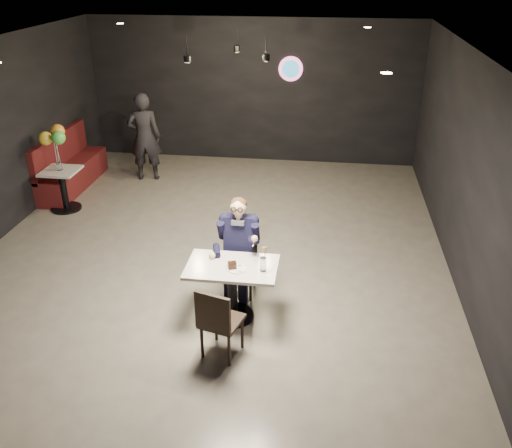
# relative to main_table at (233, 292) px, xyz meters

# --- Properties ---
(floor) EXTENTS (9.00, 9.00, 0.00)m
(floor) POSITION_rel_main_table_xyz_m (-0.58, 1.40, -0.38)
(floor) COLOR gray
(floor) RESTS_ON ground
(wall_sign) EXTENTS (0.50, 0.06, 0.50)m
(wall_sign) POSITION_rel_main_table_xyz_m (0.22, 5.87, 1.62)
(wall_sign) COLOR pink
(wall_sign) RESTS_ON floor
(pendant_lights) EXTENTS (1.40, 1.20, 0.36)m
(pendant_lights) POSITION_rel_main_table_xyz_m (-0.58, 3.40, 2.51)
(pendant_lights) COLOR black
(pendant_lights) RESTS_ON floor
(main_table) EXTENTS (1.10, 0.70, 0.75)m
(main_table) POSITION_rel_main_table_xyz_m (0.00, 0.00, 0.00)
(main_table) COLOR silver
(main_table) RESTS_ON floor
(chair_far) EXTENTS (0.42, 0.46, 0.92)m
(chair_far) POSITION_rel_main_table_xyz_m (0.00, 0.55, 0.09)
(chair_far) COLOR black
(chair_far) RESTS_ON floor
(chair_near) EXTENTS (0.53, 0.56, 0.92)m
(chair_near) POSITION_rel_main_table_xyz_m (0.00, -0.69, 0.09)
(chair_near) COLOR black
(chair_near) RESTS_ON floor
(seated_man) EXTENTS (0.60, 0.80, 1.44)m
(seated_man) POSITION_rel_main_table_xyz_m (0.00, 0.55, 0.34)
(seated_man) COLOR black
(seated_man) RESTS_ON floor
(dessert_plate) EXTENTS (0.22, 0.22, 0.01)m
(dessert_plate) POSITION_rel_main_table_xyz_m (0.08, -0.08, 0.38)
(dessert_plate) COLOR white
(dessert_plate) RESTS_ON main_table
(cake_slice) EXTENTS (0.12, 0.11, 0.07)m
(cake_slice) POSITION_rel_main_table_xyz_m (0.02, -0.07, 0.42)
(cake_slice) COLOR black
(cake_slice) RESTS_ON dessert_plate
(mint_leaf) EXTENTS (0.05, 0.04, 0.01)m
(mint_leaf) POSITION_rel_main_table_xyz_m (0.12, -0.14, 0.47)
(mint_leaf) COLOR #2A832E
(mint_leaf) RESTS_ON cake_slice
(sundae_glass) EXTENTS (0.08, 0.08, 0.18)m
(sundae_glass) POSITION_rel_main_table_xyz_m (0.39, -0.06, 0.46)
(sundae_glass) COLOR silver
(sundae_glass) RESTS_ON main_table
(wafer_cone) EXTENTS (0.07, 0.07, 0.12)m
(wafer_cone) POSITION_rel_main_table_xyz_m (0.40, -0.04, 0.62)
(wafer_cone) COLOR tan
(wafer_cone) RESTS_ON sundae_glass
(booth_bench) EXTENTS (0.53, 2.14, 1.07)m
(booth_bench) POSITION_rel_main_table_xyz_m (-3.83, 3.79, 0.16)
(booth_bench) COLOR #4E1016
(booth_bench) RESTS_ON floor
(side_table) EXTENTS (0.60, 0.60, 0.76)m
(side_table) POSITION_rel_main_table_xyz_m (-3.53, 2.79, 0.00)
(side_table) COLOR silver
(side_table) RESTS_ON floor
(balloon_vase) EXTENTS (0.10, 0.10, 0.14)m
(balloon_vase) POSITION_rel_main_table_xyz_m (-3.53, 2.79, 0.45)
(balloon_vase) COLOR silver
(balloon_vase) RESTS_ON side_table
(balloon_bunch) EXTENTS (0.43, 0.43, 0.70)m
(balloon_bunch) POSITION_rel_main_table_xyz_m (-3.53, 2.79, 0.88)
(balloon_bunch) COLOR yellow
(balloon_bunch) RESTS_ON balloon_vase
(passerby) EXTENTS (0.71, 0.55, 1.76)m
(passerby) POSITION_rel_main_table_xyz_m (-2.54, 4.44, 0.50)
(passerby) COLOR black
(passerby) RESTS_ON floor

